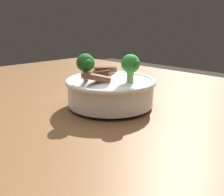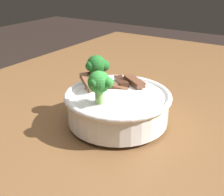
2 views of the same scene
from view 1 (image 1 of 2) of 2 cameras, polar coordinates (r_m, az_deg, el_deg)
dining_table at (r=0.68m, az=-1.51°, el=-7.49°), size 1.56×1.07×0.83m
rice_bowl at (r=0.60m, az=-0.37°, el=2.55°), size 0.22×0.22×0.14m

